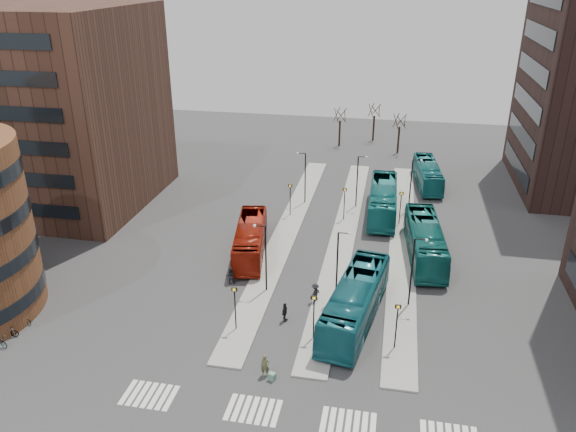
% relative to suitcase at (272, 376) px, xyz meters
% --- Properties ---
extents(island_left, '(2.50, 45.00, 0.15)m').
position_rel_suitcase_xyz_m(island_left, '(-3.55, 23.01, -0.21)').
color(island_left, gray).
rests_on(island_left, ground).
extents(island_mid, '(2.50, 45.00, 0.15)m').
position_rel_suitcase_xyz_m(island_mid, '(2.45, 23.01, -0.21)').
color(island_mid, gray).
rests_on(island_mid, ground).
extents(island_right, '(2.50, 45.00, 0.15)m').
position_rel_suitcase_xyz_m(island_right, '(8.45, 23.01, -0.21)').
color(island_right, gray).
rests_on(island_right, ground).
extents(suitcase, '(0.55, 0.49, 0.57)m').
position_rel_suitcase_xyz_m(suitcase, '(0.00, 0.00, 0.00)').
color(suitcase, '#1B4A97').
rests_on(suitcase, ground).
extents(red_bus, '(4.49, 11.41, 3.10)m').
position_rel_suitcase_xyz_m(red_bus, '(-6.06, 17.57, 1.27)').
color(red_bus, maroon).
rests_on(red_bus, ground).
extents(teal_bus_a, '(4.92, 12.89, 3.50)m').
position_rel_suitcase_xyz_m(teal_bus_a, '(4.86, 8.11, 1.47)').
color(teal_bus_a, '#145A65').
rests_on(teal_bus_a, ground).
extents(teal_bus_b, '(3.10, 12.51, 3.47)m').
position_rel_suitcase_xyz_m(teal_bus_b, '(6.12, 29.55, 1.45)').
color(teal_bus_b, '#156B6C').
rests_on(teal_bus_b, ground).
extents(teal_bus_c, '(3.94, 12.59, 3.45)m').
position_rel_suitcase_xyz_m(teal_bus_c, '(10.47, 20.04, 1.44)').
color(teal_bus_c, '#125E5B').
rests_on(teal_bus_c, ground).
extents(teal_bus_d, '(3.67, 11.00, 3.00)m').
position_rel_suitcase_xyz_m(teal_bus_d, '(11.34, 39.93, 1.22)').
color(teal_bus_d, '#16696E').
rests_on(teal_bus_d, ground).
extents(traveller, '(0.67, 0.50, 1.66)m').
position_rel_suitcase_xyz_m(traveller, '(-0.55, 0.35, 0.55)').
color(traveller, '#4D4D2E').
rests_on(traveller, ground).
extents(commuter_a, '(0.92, 0.82, 1.57)m').
position_rel_suitcase_xyz_m(commuter_a, '(-6.36, 11.65, 0.50)').
color(commuter_a, black).
rests_on(commuter_a, ground).
extents(commuter_b, '(0.57, 1.00, 1.61)m').
position_rel_suitcase_xyz_m(commuter_b, '(-0.52, 6.97, 0.52)').
color(commuter_b, black).
rests_on(commuter_b, ground).
extents(commuter_c, '(1.12, 1.27, 1.71)m').
position_rel_suitcase_xyz_m(commuter_c, '(1.40, 10.17, 0.57)').
color(commuter_c, black).
rests_on(commuter_c, ground).
extents(bicycle_mid, '(1.62, 0.84, 0.94)m').
position_rel_suitcase_xyz_m(bicycle_mid, '(-20.55, 0.84, 0.19)').
color(bicycle_mid, gray).
rests_on(bicycle_mid, ground).
extents(bicycle_far, '(1.57, 0.62, 0.81)m').
position_rel_suitcase_xyz_m(bicycle_far, '(-20.55, 2.59, 0.12)').
color(bicycle_far, gray).
rests_on(bicycle_far, ground).
extents(crosswalk_stripes, '(22.35, 2.40, 0.01)m').
position_rel_suitcase_xyz_m(crosswalk_stripes, '(2.20, -2.99, -0.28)').
color(crosswalk_stripes, silver).
rests_on(crosswalk_stripes, ground).
extents(office_block, '(25.00, 20.12, 22.00)m').
position_rel_suitcase_xyz_m(office_block, '(-33.55, 27.00, 10.72)').
color(office_block, '#462B20').
rests_on(office_block, ground).
extents(sign_poles, '(12.45, 22.12, 3.65)m').
position_rel_suitcase_xyz_m(sign_poles, '(2.05, 16.01, 2.12)').
color(sign_poles, black).
rests_on(sign_poles, ground).
extents(lamp_posts, '(14.04, 20.24, 6.12)m').
position_rel_suitcase_xyz_m(lamp_posts, '(3.09, 21.01, 3.30)').
color(lamp_posts, black).
rests_on(lamp_posts, ground).
extents(bare_trees, '(10.97, 8.14, 5.90)m').
position_rel_suitcase_xyz_m(bare_trees, '(3.12, 55.68, 2.44)').
color(bare_trees, black).
rests_on(bare_trees, ground).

